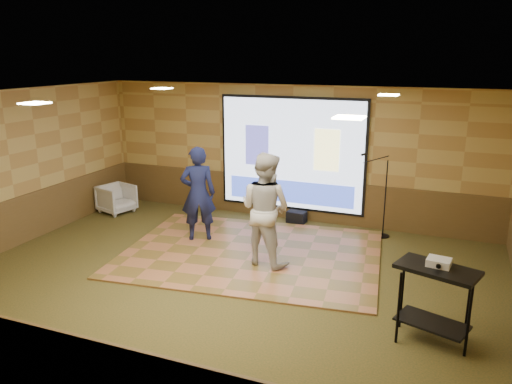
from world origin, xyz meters
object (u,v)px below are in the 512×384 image
at_px(av_table, 435,289).
at_px(mic_stand, 381,213).
at_px(projector, 439,262).
at_px(duffel_bag, 297,217).
at_px(dance_floor, 251,253).
at_px(player_left, 198,194).
at_px(player_right, 265,209).
at_px(projector_screen, 291,155).
at_px(banquet_chair, 117,199).

bearing_deg(av_table, mic_stand, 107.61).
distance_m(projector, duffel_bag, 5.00).
xyz_separation_m(dance_floor, mic_stand, (2.11, 1.85, 0.48)).
relative_size(dance_floor, duffel_bag, 11.48).
bearing_deg(player_left, player_right, 130.78).
xyz_separation_m(av_table, duffel_bag, (-3.04, 3.92, -0.61)).
distance_m(projector_screen, mic_stand, 2.32).
xyz_separation_m(dance_floor, duffel_bag, (0.25, 2.05, 0.11)).
relative_size(projector, duffel_bag, 0.70).
height_order(projector_screen, av_table, projector_screen).
height_order(dance_floor, projector, projector).
height_order(mic_stand, banquet_chair, mic_stand).
bearing_deg(player_left, mic_stand, 176.75).
relative_size(player_left, mic_stand, 1.09).
xyz_separation_m(mic_stand, duffel_bag, (-1.86, 0.19, -0.37)).
bearing_deg(projector, player_right, 161.41).
distance_m(projector_screen, banquet_chair, 4.26).
distance_m(banquet_chair, duffel_bag, 4.27).
xyz_separation_m(player_left, mic_stand, (3.36, 1.58, -0.48)).
bearing_deg(dance_floor, mic_stand, 41.27).
relative_size(dance_floor, projector, 16.34).
distance_m(projector_screen, dance_floor, 2.67).
relative_size(dance_floor, av_table, 4.52).
height_order(projector_screen, banquet_chair, projector_screen).
relative_size(av_table, projector, 3.61).
xyz_separation_m(projector_screen, projector, (3.26, -4.04, -0.39)).
bearing_deg(projector, player_left, 163.48).
xyz_separation_m(player_left, player_right, (1.65, -0.62, 0.06)).
distance_m(av_table, duffel_bag, 5.00).
bearing_deg(projector, banquet_chair, 165.49).
height_order(dance_floor, player_right, player_right).
relative_size(av_table, duffel_bag, 2.54).
height_order(projector_screen, duffel_bag, projector_screen).
height_order(av_table, banquet_chair, av_table).
xyz_separation_m(player_left, banquet_chair, (-2.68, 0.93, -0.65)).
height_order(dance_floor, duffel_bag, duffel_bag).
bearing_deg(av_table, duffel_bag, 127.80).
xyz_separation_m(projector_screen, dance_floor, (-0.04, -2.23, -1.46)).
bearing_deg(projector_screen, duffel_bag, -41.60).
distance_m(dance_floor, banquet_chair, 4.12).
relative_size(player_left, av_table, 1.82).
distance_m(mic_stand, banquet_chair, 6.07).
relative_size(player_left, player_right, 0.94).
bearing_deg(duffel_bag, player_right, -86.50).
xyz_separation_m(dance_floor, player_right, (0.40, -0.35, 1.02)).
xyz_separation_m(dance_floor, av_table, (3.29, -1.87, 0.72)).
bearing_deg(duffel_bag, projector, -51.68).
bearing_deg(duffel_bag, av_table, -52.20).
bearing_deg(projector_screen, projector, -51.14).
bearing_deg(dance_floor, projector, -28.70).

